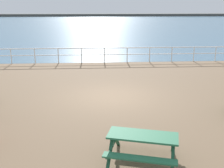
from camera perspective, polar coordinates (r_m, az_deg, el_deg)
The scene contains 5 objects.
ground_plane at distance 12.50m, azimuth -0.10°, elevation -3.05°, with size 30.00×24.00×0.20m, color brown.
sea_band at distance 64.67m, azimuth -3.26°, elevation 12.45°, with size 142.00×90.00×0.01m, color #476B84.
distant_shoreline at distance 107.61m, azimuth -3.57°, elevation 13.85°, with size 142.00×6.00×1.80m, color #4C4C47.
seaward_railing at distance 19.82m, azimuth -1.59°, elevation 6.59°, with size 23.07×0.07×1.08m.
picnic_table_near_right at distance 7.31m, azimuth 6.36°, elevation -11.77°, with size 2.15×1.95×0.80m.
Camera 1 is at (-0.78, -11.79, 3.98)m, focal length 44.08 mm.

